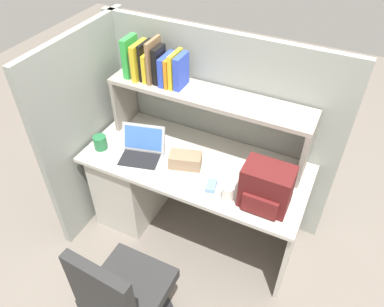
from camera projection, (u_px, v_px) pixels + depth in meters
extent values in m
plane|color=slate|center=(195.00, 227.00, 3.11)|extent=(8.00, 8.00, 0.00)
cube|color=beige|center=(195.00, 164.00, 2.64)|extent=(1.60, 0.70, 0.03)
cube|color=beige|center=(135.00, 177.00, 3.06)|extent=(0.40, 0.64, 0.70)
cube|color=beige|center=(294.00, 235.00, 2.62)|extent=(0.03, 0.64, 0.70)
cube|color=#939991|center=(217.00, 128.00, 2.86)|extent=(1.84, 0.05, 1.55)
cube|color=#939991|center=(92.00, 129.00, 2.85)|extent=(0.05, 1.06, 1.55)
cube|color=gray|center=(125.00, 99.00, 2.86)|extent=(0.03, 0.28, 0.42)
cube|color=gray|center=(306.00, 151.00, 2.40)|extent=(0.03, 0.28, 0.42)
cube|color=#AAA093|center=(208.00, 96.00, 2.48)|extent=(1.44, 0.28, 0.03)
cube|color=green|center=(130.00, 56.00, 2.57)|extent=(0.04, 0.15, 0.28)
cube|color=olive|center=(136.00, 62.00, 2.59)|extent=(0.02, 0.13, 0.20)
cube|color=yellow|center=(139.00, 61.00, 2.55)|extent=(0.04, 0.18, 0.26)
cube|color=black|center=(145.00, 60.00, 2.55)|extent=(0.02, 0.16, 0.26)
cube|color=yellow|center=(149.00, 66.00, 2.55)|extent=(0.03, 0.15, 0.20)
cube|color=olive|center=(154.00, 60.00, 2.51)|extent=(0.02, 0.18, 0.30)
cube|color=black|center=(159.00, 65.00, 2.51)|extent=(0.04, 0.13, 0.26)
cube|color=blue|center=(166.00, 69.00, 2.52)|extent=(0.04, 0.18, 0.20)
cube|color=orange|center=(170.00, 71.00, 2.49)|extent=(0.02, 0.15, 0.21)
cube|color=yellow|center=(175.00, 69.00, 2.48)|extent=(0.03, 0.17, 0.24)
cube|color=blue|center=(181.00, 71.00, 2.47)|extent=(0.04, 0.16, 0.23)
cube|color=#B7BABF|center=(140.00, 160.00, 2.63)|extent=(0.36, 0.29, 0.02)
cube|color=black|center=(139.00, 160.00, 2.62)|extent=(0.31, 0.23, 0.00)
cube|color=#B7BABF|center=(143.00, 138.00, 2.65)|extent=(0.32, 0.15, 0.19)
cube|color=#3F72CC|center=(143.00, 138.00, 2.64)|extent=(0.28, 0.12, 0.16)
cube|color=#591919|center=(267.00, 187.00, 2.24)|extent=(0.30, 0.20, 0.29)
cube|color=maroon|center=(260.00, 206.00, 2.22)|extent=(0.22, 0.04, 0.13)
cube|color=#7299C6|center=(211.00, 186.00, 2.43)|extent=(0.08, 0.11, 0.03)
cylinder|color=white|center=(228.00, 193.00, 2.33)|extent=(0.08, 0.08, 0.11)
cube|color=#9E7F60|center=(185.00, 160.00, 2.57)|extent=(0.25, 0.18, 0.10)
cylinder|color=#26723F|center=(100.00, 142.00, 2.71)|extent=(0.10, 0.10, 0.10)
cylinder|color=#262628|center=(134.00, 305.00, 2.34)|extent=(0.05, 0.05, 0.41)
cube|color=#2D2D2D|center=(130.00, 288.00, 2.21)|extent=(0.44, 0.44, 0.08)
cube|color=#2D2D2D|center=(101.00, 293.00, 1.90)|extent=(0.40, 0.08, 0.44)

